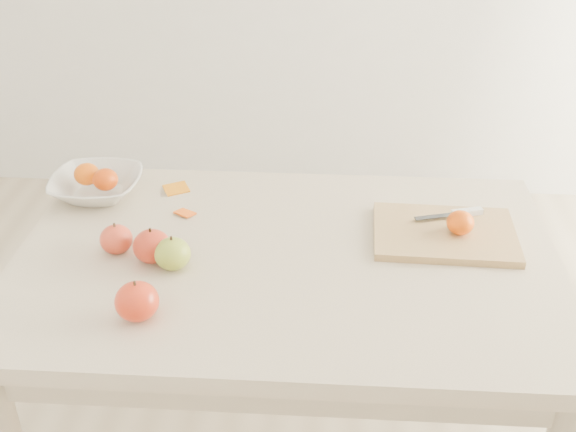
{
  "coord_description": "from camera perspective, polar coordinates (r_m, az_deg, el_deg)",
  "views": [
    {
      "loc": [
        0.09,
        -1.33,
        1.62
      ],
      "look_at": [
        0.0,
        0.05,
        0.82
      ],
      "focal_mm": 45.0,
      "sensor_mm": 36.0,
      "label": 1
    }
  ],
  "objects": [
    {
      "name": "apple_red_b",
      "position": [
        1.58,
        -10.71,
        -2.37
      ],
      "size": [
        0.08,
        0.08,
        0.07
      ],
      "primitive_type": "ellipsoid",
      "color": "maroon",
      "rests_on": "table"
    },
    {
      "name": "orange_peel_b",
      "position": [
        1.76,
        -8.14,
        0.18
      ],
      "size": [
        0.06,
        0.05,
        0.01
      ],
      "primitive_type": "cube",
      "rotation": [
        -0.14,
        0.0,
        -0.53
      ],
      "color": "#EB5A10",
      "rests_on": "table"
    },
    {
      "name": "cutting_board",
      "position": [
        1.69,
        12.27,
        -1.37
      ],
      "size": [
        0.33,
        0.25,
        0.02
      ],
      "primitive_type": "cube",
      "rotation": [
        0.0,
        0.0,
        -0.03
      ],
      "color": "tan",
      "rests_on": "table"
    },
    {
      "name": "apple_green",
      "position": [
        1.55,
        -9.11,
        -2.96
      ],
      "size": [
        0.08,
        0.08,
        0.07
      ],
      "primitive_type": "ellipsoid",
      "color": "olive",
      "rests_on": "table"
    },
    {
      "name": "table",
      "position": [
        1.65,
        -0.11,
        -5.96
      ],
      "size": [
        1.2,
        0.8,
        0.75
      ],
      "color": "beige",
      "rests_on": "ground"
    },
    {
      "name": "fruit_bowl",
      "position": [
        1.88,
        -14.88,
        2.32
      ],
      "size": [
        0.22,
        0.22,
        0.06
      ],
      "primitive_type": "imported",
      "color": "silver",
      "rests_on": "table"
    },
    {
      "name": "apple_red_d",
      "position": [
        1.63,
        -13.42,
        -1.8
      ],
      "size": [
        0.07,
        0.07,
        0.07
      ],
      "primitive_type": "ellipsoid",
      "color": "maroon",
      "rests_on": "table"
    },
    {
      "name": "bowl_tangerine_far",
      "position": [
        1.84,
        -14.23,
        2.82
      ],
      "size": [
        0.06,
        0.06,
        0.05
      ],
      "primitive_type": "ellipsoid",
      "color": "#CA4307",
      "rests_on": "fruit_bowl"
    },
    {
      "name": "bowl_tangerine_near",
      "position": [
        1.88,
        -15.62,
        3.21
      ],
      "size": [
        0.06,
        0.06,
        0.06
      ],
      "primitive_type": "ellipsoid",
      "color": "#DB5007",
      "rests_on": "fruit_bowl"
    },
    {
      "name": "orange_peel_a",
      "position": [
        1.87,
        -8.81,
        2.03
      ],
      "size": [
        0.07,
        0.07,
        0.01
      ],
      "primitive_type": "cube",
      "rotation": [
        0.21,
        0.0,
        0.52
      ],
      "color": "orange",
      "rests_on": "table"
    },
    {
      "name": "apple_red_c",
      "position": [
        1.42,
        -11.85,
        -6.62
      ],
      "size": [
        0.09,
        0.09,
        0.08
      ],
      "primitive_type": "ellipsoid",
      "color": "maroon",
      "rests_on": "table"
    },
    {
      "name": "paring_knife",
      "position": [
        1.75,
        13.56,
        0.24
      ],
      "size": [
        0.17,
        0.07,
        0.01
      ],
      "color": "silver",
      "rests_on": "cutting_board"
    },
    {
      "name": "board_tangerine",
      "position": [
        1.67,
        13.46,
        -0.51
      ],
      "size": [
        0.06,
        0.06,
        0.05
      ],
      "primitive_type": "ellipsoid",
      "color": "#D84807",
      "rests_on": "cutting_board"
    }
  ]
}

